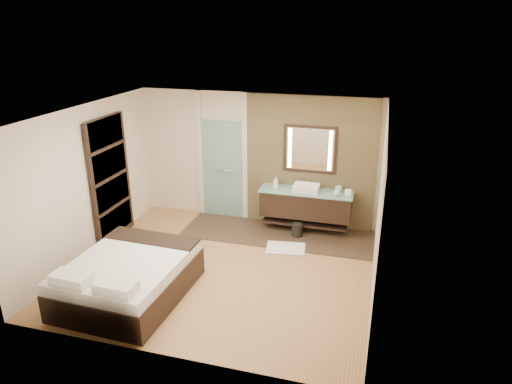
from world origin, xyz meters
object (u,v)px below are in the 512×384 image
(vanity, at_px, (306,204))
(mirror_unit, at_px, (310,149))
(bed, at_px, (129,278))
(waste_bin, at_px, (297,230))

(vanity, distance_m, mirror_unit, 1.10)
(mirror_unit, bearing_deg, bed, -123.78)
(mirror_unit, height_order, bed, mirror_unit)
(vanity, relative_size, bed, 0.89)
(vanity, xyz_separation_m, mirror_unit, (0.00, 0.24, 1.07))
(mirror_unit, bearing_deg, vanity, -90.00)
(mirror_unit, xyz_separation_m, bed, (-2.22, -3.31, -1.33))
(bed, bearing_deg, waste_bin, 54.66)
(bed, xyz_separation_m, waste_bin, (2.12, 2.75, -0.19))
(mirror_unit, distance_m, waste_bin, 1.62)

